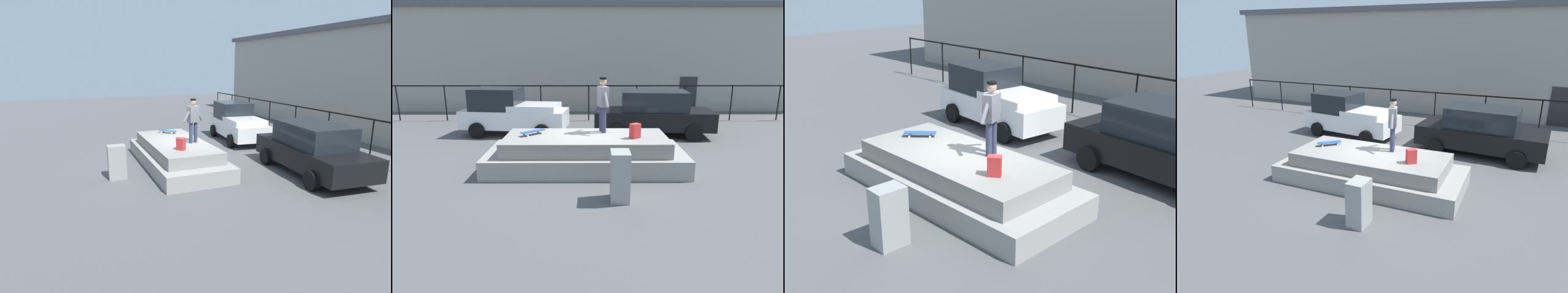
{
  "view_description": "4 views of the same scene",
  "coord_description": "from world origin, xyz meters",
  "views": [
    {
      "loc": [
        11.8,
        -4.37,
        3.85
      ],
      "look_at": [
        -0.27,
        0.43,
        0.64
      ],
      "focal_mm": 30.33,
      "sensor_mm": 36.0,
      "label": 1
    },
    {
      "loc": [
        -0.14,
        -10.38,
        3.37
      ],
      "look_at": [
        -0.08,
        0.51,
        0.39
      ],
      "focal_mm": 31.76,
      "sensor_mm": 36.0,
      "label": 2
    },
    {
      "loc": [
        7.7,
        -7.32,
        4.92
      ],
      "look_at": [
        -0.7,
        0.77,
        0.72
      ],
      "focal_mm": 45.76,
      "sensor_mm": 36.0,
      "label": 3
    },
    {
      "loc": [
        3.94,
        -9.37,
        4.51
      ],
      "look_at": [
        -0.68,
        0.87,
        0.72
      ],
      "focal_mm": 30.72,
      "sensor_mm": 36.0,
      "label": 4
    }
  ],
  "objects": [
    {
      "name": "concrete_ledge",
      "position": [
        -0.15,
        -0.44,
        0.44
      ],
      "size": [
        5.81,
        2.54,
        0.97
      ],
      "color": "gray",
      "rests_on": "ground_plane"
    },
    {
      "name": "skateboard",
      "position": [
        -1.73,
        -0.3,
        1.08
      ],
      "size": [
        0.71,
        0.69,
        0.12
      ],
      "color": "#264C8C",
      "rests_on": "concrete_ledge"
    },
    {
      "name": "skateboarder",
      "position": [
        0.38,
        0.08,
        1.93
      ],
      "size": [
        0.34,
        0.91,
        1.67
      ],
      "color": "#2D334C",
      "rests_on": "concrete_ledge"
    },
    {
      "name": "car_white_pickup_near",
      "position": [
        -3.25,
        3.94,
        0.95
      ],
      "size": [
        4.47,
        2.35,
        1.94
      ],
      "color": "white",
      "rests_on": "ground_plane"
    },
    {
      "name": "warehouse_building",
      "position": [
        0.0,
        13.11,
        3.04
      ],
      "size": [
        29.38,
        7.16,
        6.07
      ],
      "color": "gray",
      "rests_on": "ground_plane"
    },
    {
      "name": "backpack",
      "position": [
        1.27,
        -0.72,
        1.19
      ],
      "size": [
        0.34,
        0.33,
        0.42
      ],
      "primitive_type": "cube",
      "rotation": [
        0.0,
        0.0,
        0.66
      ],
      "color": "red",
      "rests_on": "concrete_ledge"
    },
    {
      "name": "car_black_sedan_mid",
      "position": [
        2.65,
        3.79,
        0.93
      ],
      "size": [
        4.93,
        2.56,
        1.85
      ],
      "color": "black",
      "rests_on": "ground_plane"
    },
    {
      "name": "utility_box",
      "position": [
        0.64,
        -2.85,
        0.59
      ],
      "size": [
        0.45,
        0.61,
        1.19
      ],
      "primitive_type": "cube",
      "rotation": [
        0.0,
        0.0,
        -0.02
      ],
      "color": "gray",
      "rests_on": "ground_plane"
    },
    {
      "name": "ground_plane",
      "position": [
        0.0,
        0.0,
        0.0
      ],
      "size": [
        60.0,
        60.0,
        0.0
      ],
      "primitive_type": "plane",
      "color": "#4C4C4F"
    },
    {
      "name": "fence_row",
      "position": [
        0.0,
        7.0,
        1.28
      ],
      "size": [
        24.06,
        0.06,
        1.79
      ],
      "color": "black",
      "rests_on": "ground_plane"
    }
  ]
}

